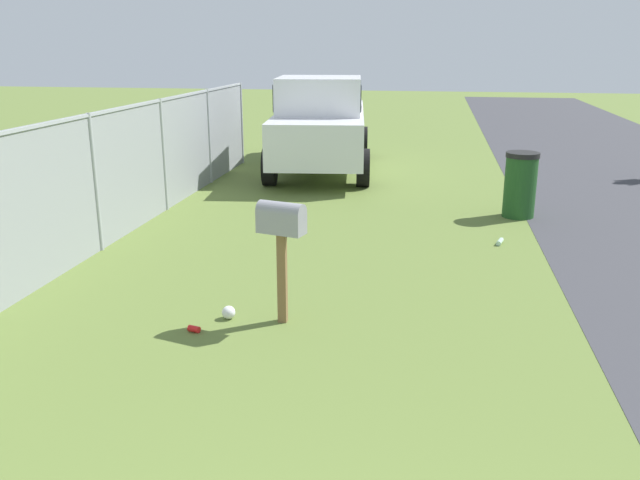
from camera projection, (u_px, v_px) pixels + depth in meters
The scene contains 7 objects.
mailbox at pixel (281, 227), 6.60m from camera, with size 0.32×0.51×1.27m.
pickup_truck at pixel (321, 122), 14.66m from camera, with size 5.69×2.62×2.09m.
trash_bin at pixel (520, 185), 10.88m from camera, with size 0.54×0.54×1.08m.
fence_section at pixel (94, 178), 8.97m from camera, with size 14.29×0.07×1.89m.
litter_bag_by_mailbox at pixel (229, 312), 6.93m from camera, with size 0.14×0.14×0.14m, color silver.
litter_can_far_scatter at pixel (194, 329), 6.62m from camera, with size 0.07×0.07×0.12m, color red.
litter_bottle_midfield_b at pixel (500, 242), 9.52m from camera, with size 0.07×0.07×0.22m, color #B2D8BF.
Camera 1 is at (-1.05, -0.37, 2.78)m, focal length 37.17 mm.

